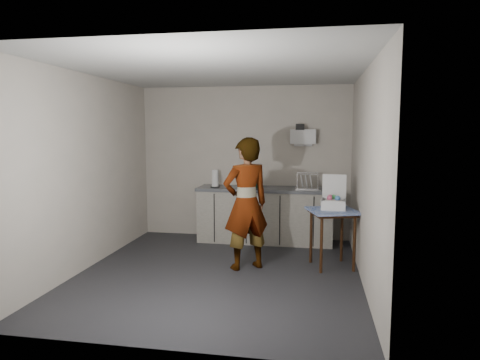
% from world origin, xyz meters
% --- Properties ---
extents(ground, '(4.00, 4.00, 0.00)m').
position_xyz_m(ground, '(0.00, 0.00, 0.00)').
color(ground, '#242428').
rests_on(ground, ground).
extents(wall_back, '(3.60, 0.02, 2.60)m').
position_xyz_m(wall_back, '(0.00, 1.99, 1.30)').
color(wall_back, beige).
rests_on(wall_back, ground).
extents(wall_right, '(0.02, 4.00, 2.60)m').
position_xyz_m(wall_right, '(1.79, 0.00, 1.30)').
color(wall_right, beige).
rests_on(wall_right, ground).
extents(wall_left, '(0.02, 4.00, 2.60)m').
position_xyz_m(wall_left, '(-1.79, 0.00, 1.30)').
color(wall_left, beige).
rests_on(wall_left, ground).
extents(ceiling, '(3.60, 4.00, 0.01)m').
position_xyz_m(ceiling, '(0.00, 0.00, 2.60)').
color(ceiling, silver).
rests_on(ceiling, wall_back).
extents(kitchen_counter, '(2.24, 0.62, 0.91)m').
position_xyz_m(kitchen_counter, '(0.40, 1.70, 0.43)').
color(kitchen_counter, black).
rests_on(kitchen_counter, ground).
extents(wall_shelf, '(0.42, 0.18, 0.37)m').
position_xyz_m(wall_shelf, '(1.00, 1.92, 1.75)').
color(wall_shelf, white).
rests_on(wall_shelf, ground).
extents(side_table, '(0.77, 0.77, 0.79)m').
position_xyz_m(side_table, '(1.45, 0.52, 0.69)').
color(side_table, '#3D1B0D').
rests_on(side_table, ground).
extents(standing_man, '(0.77, 0.71, 1.76)m').
position_xyz_m(standing_man, '(0.31, 0.26, 0.88)').
color(standing_man, '#B2A593').
rests_on(standing_man, ground).
extents(soap_bottle, '(0.11, 0.11, 0.27)m').
position_xyz_m(soap_bottle, '(0.25, 1.65, 1.04)').
color(soap_bottle, black).
rests_on(soap_bottle, kitchen_counter).
extents(soda_can, '(0.06, 0.06, 0.12)m').
position_xyz_m(soda_can, '(0.32, 1.66, 0.97)').
color(soda_can, red).
rests_on(soda_can, kitchen_counter).
extents(dark_bottle, '(0.06, 0.06, 0.22)m').
position_xyz_m(dark_bottle, '(0.18, 1.71, 1.02)').
color(dark_bottle, black).
rests_on(dark_bottle, kitchen_counter).
extents(paper_towel, '(0.16, 0.16, 0.29)m').
position_xyz_m(paper_towel, '(-0.43, 1.61, 1.05)').
color(paper_towel, black).
rests_on(paper_towel, kitchen_counter).
extents(dish_rack, '(0.37, 0.28, 0.26)m').
position_xyz_m(dish_rack, '(1.08, 1.70, 0.97)').
color(dish_rack, white).
rests_on(dish_rack, kitchen_counter).
extents(bakery_box, '(0.35, 0.36, 0.45)m').
position_xyz_m(bakery_box, '(1.46, 0.62, 0.89)').
color(bakery_box, white).
rests_on(bakery_box, side_table).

